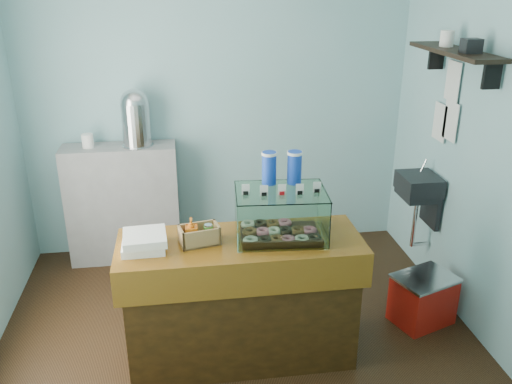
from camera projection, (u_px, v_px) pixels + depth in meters
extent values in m
plane|color=black|center=(238.00, 332.00, 4.08)|extent=(3.50, 3.50, 0.00)
cube|color=#84BBC0|center=(217.00, 105.00, 4.94)|extent=(3.50, 0.04, 2.80)
cube|color=#84BBC0|center=(276.00, 270.00, 2.18)|extent=(3.50, 0.04, 2.80)
cube|color=#84BBC0|center=(483.00, 144.00, 3.79)|extent=(0.04, 3.00, 2.80)
cube|color=black|center=(419.00, 184.00, 4.46)|extent=(0.30, 0.35, 0.15)
cube|color=black|center=(431.00, 205.00, 4.56)|extent=(0.04, 0.30, 0.35)
cylinder|color=silver|center=(424.00, 166.00, 4.52)|extent=(0.02, 0.02, 0.12)
cylinder|color=silver|center=(414.00, 222.00, 4.59)|extent=(0.04, 0.04, 0.45)
cube|color=black|center=(455.00, 51.00, 3.82)|extent=(0.25, 1.00, 0.03)
cube|color=black|center=(492.00, 75.00, 3.50)|extent=(0.12, 0.03, 0.18)
cube|color=black|center=(436.00, 58.00, 4.24)|extent=(0.12, 0.03, 0.18)
cube|color=white|center=(451.00, 121.00, 4.18)|extent=(0.01, 0.21, 0.30)
cube|color=white|center=(440.00, 122.00, 4.36)|extent=(0.01, 0.21, 0.30)
cube|color=white|center=(453.00, 81.00, 4.12)|extent=(0.01, 0.21, 0.30)
cube|color=#46270D|center=(241.00, 303.00, 3.70)|extent=(1.50, 0.56, 0.84)
cube|color=#462009|center=(240.00, 245.00, 3.53)|extent=(1.60, 0.60, 0.06)
cube|color=#462009|center=(246.00, 283.00, 3.32)|extent=(1.60, 0.04, 0.18)
cube|color=#979799|center=(123.00, 204.00, 4.97)|extent=(1.00, 0.32, 1.10)
cube|color=#311A0E|center=(280.00, 235.00, 3.58)|extent=(0.54, 0.40, 0.02)
torus|color=beige|center=(251.00, 240.00, 3.44)|extent=(0.10, 0.10, 0.03)
torus|color=black|center=(264.00, 240.00, 3.44)|extent=(0.10, 0.10, 0.03)
torus|color=brown|center=(276.00, 240.00, 3.45)|extent=(0.10, 0.10, 0.03)
torus|color=#DA668A|center=(288.00, 239.00, 3.45)|extent=(0.10, 0.10, 0.03)
torus|color=beige|center=(301.00, 239.00, 3.46)|extent=(0.10, 0.10, 0.03)
torus|color=black|center=(313.00, 238.00, 3.47)|extent=(0.10, 0.10, 0.03)
torus|color=brown|center=(250.00, 232.00, 3.55)|extent=(0.10, 0.10, 0.03)
torus|color=#DA668A|center=(262.00, 231.00, 3.56)|extent=(0.10, 0.10, 0.03)
torus|color=beige|center=(274.00, 231.00, 3.56)|extent=(0.10, 0.10, 0.03)
torus|color=black|center=(286.00, 231.00, 3.57)|extent=(0.10, 0.10, 0.03)
torus|color=brown|center=(298.00, 230.00, 3.57)|extent=(0.10, 0.10, 0.03)
torus|color=#DA668A|center=(310.00, 230.00, 3.58)|extent=(0.10, 0.10, 0.03)
torus|color=beige|center=(249.00, 224.00, 3.67)|extent=(0.10, 0.10, 0.03)
torus|color=black|center=(261.00, 223.00, 3.67)|extent=(0.10, 0.10, 0.03)
torus|color=brown|center=(272.00, 223.00, 3.68)|extent=(0.10, 0.10, 0.03)
torus|color=#DA668A|center=(284.00, 223.00, 3.68)|extent=(0.10, 0.10, 0.03)
cube|color=white|center=(284.00, 228.00, 3.33)|extent=(0.57, 0.05, 0.31)
cube|color=white|center=(277.00, 202.00, 3.71)|extent=(0.57, 0.05, 0.31)
cube|color=white|center=(236.00, 216.00, 3.50)|extent=(0.04, 0.42, 0.31)
cube|color=white|center=(324.00, 213.00, 3.54)|extent=(0.04, 0.42, 0.31)
cube|color=white|center=(281.00, 192.00, 3.46)|extent=(0.62, 0.47, 0.01)
cube|color=white|center=(246.00, 190.00, 3.39)|extent=(0.05, 0.01, 0.07)
cube|color=black|center=(246.00, 193.00, 3.39)|extent=(0.03, 0.02, 0.02)
cube|color=white|center=(264.00, 190.00, 3.39)|extent=(0.05, 0.01, 0.07)
cube|color=black|center=(264.00, 193.00, 3.40)|extent=(0.03, 0.02, 0.02)
cube|color=white|center=(282.00, 189.00, 3.40)|extent=(0.05, 0.01, 0.07)
cube|color=#AB0D13|center=(282.00, 192.00, 3.41)|extent=(0.03, 0.02, 0.02)
cube|color=white|center=(300.00, 189.00, 3.41)|extent=(0.05, 0.01, 0.07)
cube|color=black|center=(300.00, 192.00, 3.42)|extent=(0.03, 0.02, 0.02)
cube|color=white|center=(317.00, 188.00, 3.42)|extent=(0.05, 0.01, 0.07)
cube|color=black|center=(317.00, 191.00, 3.42)|extent=(0.03, 0.02, 0.02)
cylinder|color=blue|center=(269.00, 168.00, 3.54)|extent=(0.09, 0.09, 0.22)
cylinder|color=white|center=(269.00, 153.00, 3.51)|extent=(0.10, 0.10, 0.02)
cylinder|color=blue|center=(294.00, 167.00, 3.55)|extent=(0.09, 0.09, 0.22)
cylinder|color=white|center=(295.00, 153.00, 3.52)|extent=(0.10, 0.10, 0.02)
cube|color=tan|center=(200.00, 242.00, 3.48)|extent=(0.28, 0.20, 0.01)
cube|color=tan|center=(202.00, 239.00, 3.40)|extent=(0.25, 0.06, 0.12)
cube|color=tan|center=(197.00, 230.00, 3.52)|extent=(0.25, 0.06, 0.12)
cube|color=tan|center=(181.00, 238.00, 3.42)|extent=(0.04, 0.15, 0.12)
cube|color=tan|center=(217.00, 232.00, 3.50)|extent=(0.04, 0.15, 0.12)
imported|color=orange|center=(192.00, 231.00, 3.43)|extent=(0.09, 0.09, 0.17)
cylinder|color=#3C8223|center=(209.00, 233.00, 3.48)|extent=(0.06, 0.06, 0.10)
cylinder|color=silver|center=(208.00, 225.00, 3.46)|extent=(0.05, 0.05, 0.01)
cube|color=white|center=(144.00, 245.00, 3.41)|extent=(0.27, 0.27, 0.05)
cube|color=white|center=(145.00, 238.00, 3.38)|extent=(0.28, 0.28, 0.05)
cylinder|color=silver|center=(138.00, 145.00, 4.77)|extent=(0.27, 0.27, 0.01)
cylinder|color=silver|center=(136.00, 124.00, 4.70)|extent=(0.24, 0.24, 0.37)
sphere|color=silver|center=(134.00, 103.00, 4.63)|extent=(0.24, 0.24, 0.24)
cube|color=red|center=(423.00, 300.00, 4.15)|extent=(0.51, 0.44, 0.37)
cube|color=silver|center=(426.00, 278.00, 4.08)|extent=(0.53, 0.47, 0.02)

